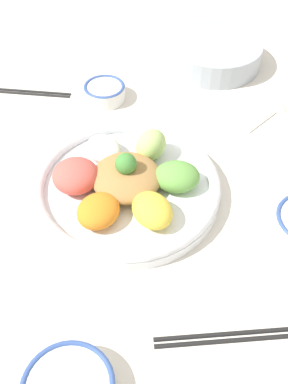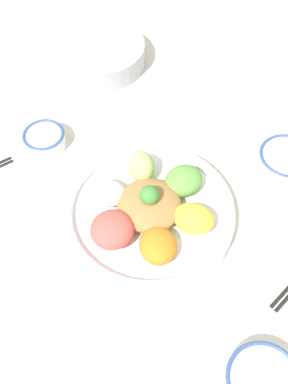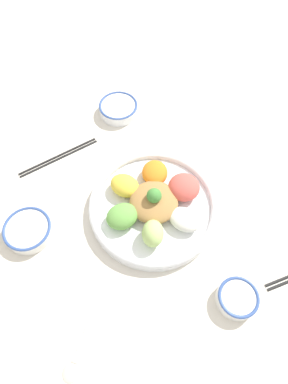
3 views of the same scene
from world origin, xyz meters
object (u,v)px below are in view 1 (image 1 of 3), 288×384
(rice_bowl_blue, at_px, (105,91))
(serving_spoon_main, at_px, (271,113))
(chopsticks_pair_far, at_px, (20,91))
(salad_platter, at_px, (126,184))
(chopsticks_pair_near, at_px, (239,336))
(side_serving_bowl, at_px, (214,52))

(rice_bowl_blue, bearing_deg, serving_spoon_main, -21.68)
(rice_bowl_blue, height_order, chopsticks_pair_far, rice_bowl_blue)
(salad_platter, distance_m, chopsticks_pair_near, 0.32)
(salad_platter, bearing_deg, chopsticks_pair_far, 115.81)
(chopsticks_pair_far, bearing_deg, rice_bowl_blue, -0.44)
(side_serving_bowl, height_order, serving_spoon_main, side_serving_bowl)
(rice_bowl_blue, xyz_separation_m, chopsticks_pair_far, (-0.18, 0.07, -0.02))
(salad_platter, height_order, rice_bowl_blue, salad_platter)
(salad_platter, height_order, chopsticks_pair_far, salad_platter)
(chopsticks_pair_far, bearing_deg, salad_platter, -44.31)
(chopsticks_pair_near, height_order, chopsticks_pair_far, same)
(salad_platter, xyz_separation_m, serving_spoon_main, (0.35, 0.16, -0.02))
(serving_spoon_main, bearing_deg, salad_platter, -7.24)
(salad_platter, relative_size, serving_spoon_main, 2.65)
(side_serving_bowl, relative_size, chopsticks_pair_near, 0.95)
(salad_platter, xyz_separation_m, side_serving_bowl, (0.29, 0.38, 0.01))
(chopsticks_pair_far, distance_m, serving_spoon_main, 0.56)
(rice_bowl_blue, relative_size, chopsticks_pair_near, 0.38)
(side_serving_bowl, xyz_separation_m, chopsticks_pair_far, (-0.47, -0.02, -0.03))
(side_serving_bowl, xyz_separation_m, chopsticks_pair_near, (-0.19, -0.68, -0.03))
(salad_platter, xyz_separation_m, chopsticks_pair_far, (-0.17, 0.36, -0.02))
(serving_spoon_main, bearing_deg, chopsticks_pair_far, -52.73)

